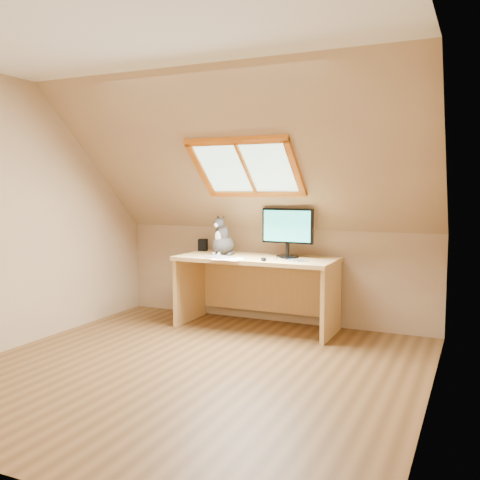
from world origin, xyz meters
The scene contains 10 objects.
ground centered at (0.00, 0.00, 0.00)m, with size 3.50×3.50×0.00m, color brown.
room_shell centered at (0.00, -0.09, 1.43)m, with size 3.52×3.52×2.41m.
desk centered at (-0.04, 1.45, 0.51)m, with size 1.62×0.71×0.74m.
monitor centered at (0.27, 1.46, 1.02)m, with size 0.54×0.23×0.49m.
cat centered at (-0.44, 1.42, 0.89)m, with size 0.29×0.32×0.42m.
desk_speaker centered at (-0.79, 1.63, 0.80)m, with size 0.09×0.09×0.13m, color black.
graphics_tablet centered at (-0.35, 1.17, 0.74)m, with size 0.28×0.20×0.01m, color #B2B2B7.
mouse centered at (0.14, 1.14, 0.75)m, with size 0.06×0.10×0.03m, color black.
papers centered at (-0.19, 1.12, 0.74)m, with size 0.35×0.30×0.01m.
cables centered at (0.33, 1.26, 0.74)m, with size 0.51×0.26×0.01m.
Camera 1 is at (2.03, -3.58, 1.42)m, focal length 40.00 mm.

